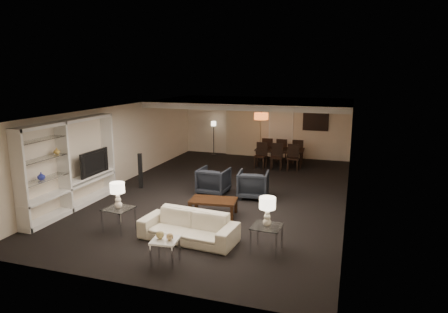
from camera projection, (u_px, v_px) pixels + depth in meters
name	position (u px, v px, depth m)	size (l,w,h in m)	color
floor	(224.00, 192.00, 11.92)	(11.00, 11.00, 0.00)	black
ceiling	(224.00, 109.00, 11.39)	(7.00, 11.00, 0.02)	silver
wall_back	(265.00, 127.00, 16.76)	(7.00, 0.02, 2.50)	beige
wall_front	(120.00, 215.00, 6.54)	(7.00, 0.02, 2.50)	beige
wall_left	(120.00, 145.00, 12.71)	(0.02, 11.00, 2.50)	beige
wall_right	(349.00, 160.00, 10.59)	(0.02, 11.00, 2.50)	beige
ceiling_soffit	(254.00, 103.00, 14.66)	(7.00, 4.00, 0.20)	silver
curtains	(243.00, 127.00, 16.97)	(1.50, 0.12, 2.40)	beige
door	(281.00, 132.00, 16.57)	(0.90, 0.05, 2.10)	silver
painting	(316.00, 122.00, 16.03)	(0.95, 0.04, 0.65)	#142D38
media_unit	(71.00, 165.00, 10.26)	(0.38, 3.40, 2.35)	white
pendant_light	(261.00, 116.00, 14.67)	(0.52, 0.52, 0.24)	#D8591E
sofa	(188.00, 227.00, 8.50)	(2.09, 0.82, 0.61)	#EDE3C3
coffee_table	(214.00, 207.00, 10.01)	(1.15, 0.67, 0.41)	black
armchair_left	(214.00, 181.00, 11.73)	(0.83, 0.86, 0.78)	black
armchair_right	(253.00, 184.00, 11.37)	(0.83, 0.86, 0.78)	black
side_table_left	(119.00, 219.00, 9.03)	(0.57, 0.57, 0.54)	silver
side_table_right	(267.00, 238.00, 8.00)	(0.57, 0.57, 0.54)	white
table_lamp_left	(118.00, 195.00, 8.91)	(0.33, 0.33, 0.59)	white
table_lamp_right	(267.00, 212.00, 7.88)	(0.33, 0.33, 0.59)	beige
marble_table	(165.00, 251.00, 7.50)	(0.48, 0.48, 0.48)	white
gold_gourd_a	(160.00, 235.00, 7.46)	(0.15, 0.15, 0.15)	tan
gold_gourd_b	(170.00, 237.00, 7.40)	(0.13, 0.13, 0.13)	tan
television	(91.00, 162.00, 11.00)	(0.15, 1.17, 0.67)	black
vase_blue	(41.00, 176.00, 9.31)	(0.18, 0.18, 0.19)	#2530A4
vase_amber	(57.00, 151.00, 9.74)	(0.15, 0.15, 0.16)	gold
floor_speaker	(140.00, 171.00, 12.29)	(0.12, 0.12, 1.08)	black
dining_table	(279.00, 157.00, 15.24)	(1.82, 1.01, 0.64)	black
chair_nl	(260.00, 156.00, 14.79)	(0.44, 0.44, 0.95)	black
chair_nm	(276.00, 157.00, 14.61)	(0.44, 0.44, 0.95)	black
chair_nr	(293.00, 158.00, 14.43)	(0.44, 0.44, 0.95)	black
chair_fl	(268.00, 149.00, 16.00)	(0.44, 0.44, 0.95)	black
chair_fm	(283.00, 150.00, 15.82)	(0.44, 0.44, 0.95)	black
chair_fr	(298.00, 151.00, 15.63)	(0.44, 0.44, 0.95)	black
floor_lamp	(214.00, 138.00, 17.14)	(0.21, 0.21, 1.45)	black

